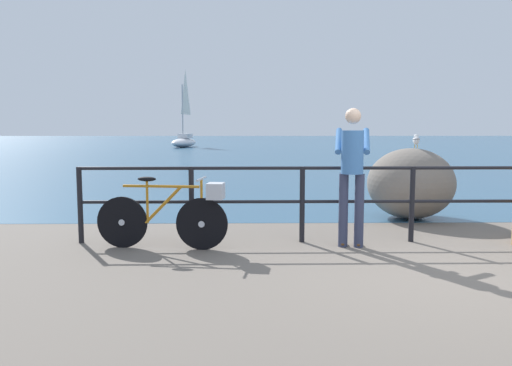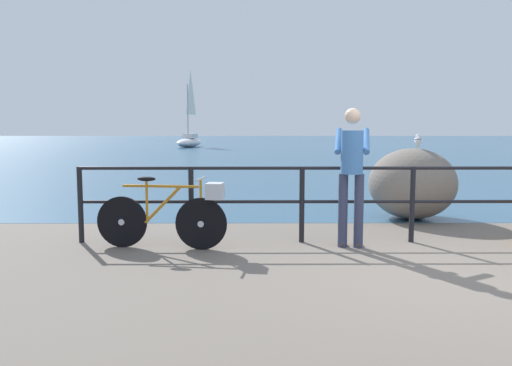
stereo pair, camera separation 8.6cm
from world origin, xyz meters
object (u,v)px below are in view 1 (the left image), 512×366
Objects in this scene: breakwater_boulder_main at (411,183)px; seagull at (416,140)px; bicycle at (173,213)px; person_at_railing at (352,170)px; sailboat at (184,138)px.

breakwater_boulder_main is 0.74m from seagull.
bicycle is at bearing 137.31° from seagull.
bicycle is 2.34m from person_at_railing.
sailboat is (-4.05, 34.50, 0.24)m from bicycle.
person_at_railing reaches higher than seagull.
bicycle is 1.13× the size of breakwater_boulder_main.
breakwater_boulder_main reaches higher than bicycle.
person_at_railing is 5.21× the size of seagull.
person_at_railing reaches higher than bicycle.
seagull reaches higher than bicycle.
person_at_railing reaches higher than breakwater_boulder_main.
bicycle is 0.95× the size of person_at_railing.
sailboat is (-6.33, 34.41, -0.28)m from person_at_railing.
sailboat reaches higher than breakwater_boulder_main.
sailboat is (-7.76, 32.34, 0.11)m from breakwater_boulder_main.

